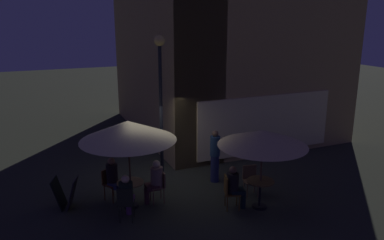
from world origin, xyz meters
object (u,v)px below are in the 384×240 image
object	(u,v)px
cafe_chair_0	(229,190)
cafe_chair_1	(250,177)
cafe_chair_4	(110,181)
patron_standing_4	(215,156)
menu_sandwich_board	(66,193)
patio_umbrella_1	(128,131)
patron_seated_2	(155,179)
street_lamp_near_corner	(160,87)
patron_seated_3	(114,177)
patio_umbrella_0	(263,138)
patron_seated_1	(126,194)
cafe_table_1	(131,189)
cafe_chair_3	(160,184)
cafe_table_0	(260,188)
patron_seated_0	(235,185)
cafe_chair_2	(126,201)

from	to	relation	value
cafe_chair_0	cafe_chair_1	distance (m)	1.11
cafe_chair_4	patron_standing_4	world-z (taller)	patron_standing_4
menu_sandwich_board	cafe_chair_4	size ratio (longest dim) A/B	0.94
patio_umbrella_1	patron_seated_2	size ratio (longest dim) A/B	2.03
street_lamp_near_corner	cafe_chair_0	world-z (taller)	street_lamp_near_corner
patio_umbrella_1	patron_seated_3	bearing A→B (deg)	121.74
street_lamp_near_corner	cafe_chair_0	bearing A→B (deg)	-61.53
patio_umbrella_0	patron_seated_1	bearing A→B (deg)	167.19
cafe_table_1	patio_umbrella_1	bearing A→B (deg)	180.00
cafe_chair_1	patron_standing_4	world-z (taller)	patron_standing_4
cafe_chair_0	cafe_chair_3	xyz separation A→B (m)	(-1.57, 1.11, -0.01)
cafe_table_0	patron_standing_4	bearing A→B (deg)	100.27
patio_umbrella_0	patron_standing_4	world-z (taller)	patio_umbrella_0
cafe_table_1	patron_seated_1	bearing A→B (deg)	-112.56
cafe_table_0	patron_seated_3	bearing A→B (deg)	151.16
cafe_chair_1	patron_seated_0	xyz separation A→B (m)	(-0.84, -0.57, 0.16)
cafe_chair_2	patron_seated_0	distance (m)	2.88
patron_standing_4	cafe_chair_1	bearing A→B (deg)	4.39
patio_umbrella_1	menu_sandwich_board	bearing A→B (deg)	159.56
patio_umbrella_0	patron_seated_2	xyz separation A→B (m)	(-2.51, 1.38, -1.27)
patron_seated_2	patio_umbrella_0	bearing A→B (deg)	153.03
cafe_chair_1	cafe_chair_4	distance (m)	3.99
street_lamp_near_corner	cafe_chair_3	bearing A→B (deg)	-112.24
menu_sandwich_board	patron_standing_4	distance (m)	4.47
street_lamp_near_corner	cafe_chair_2	xyz separation A→B (m)	(-1.54, -1.74, -2.49)
cafe_chair_2	patio_umbrella_0	bearing A→B (deg)	-78.04
patron_seated_1	patron_standing_4	size ratio (longest dim) A/B	0.74
cafe_chair_1	cafe_table_0	bearing A→B (deg)	-0.00
patron_seated_2	patron_seated_3	distance (m)	1.17
street_lamp_near_corner	patron_standing_4	xyz separation A→B (m)	(1.59, -0.38, -2.22)
cafe_chair_4	patron_seated_1	world-z (taller)	patron_seated_1
cafe_chair_0	patron_seated_2	distance (m)	2.04
patron_seated_2	cafe_table_0	bearing A→B (deg)	153.03
cafe_chair_1	patron_seated_1	xyz separation A→B (m)	(-3.62, -0.00, 0.17)
patron_seated_3	cafe_table_1	bearing A→B (deg)	0.00
menu_sandwich_board	patron_standing_4	xyz separation A→B (m)	(4.45, 0.01, 0.41)
cafe_table_1	menu_sandwich_board	bearing A→B (deg)	159.56
cafe_chair_2	cafe_chair_4	distance (m)	1.41
cafe_chair_3	cafe_table_0	bearing A→B (deg)	151.76
patio_umbrella_0	patron_seated_0	world-z (taller)	patio_umbrella_0
cafe_chair_4	patron_seated_0	world-z (taller)	patron_seated_0
cafe_table_1	patron_standing_4	xyz separation A→B (m)	(2.83, 0.61, 0.32)
patio_umbrella_0	cafe_chair_2	size ratio (longest dim) A/B	2.51
patron_seated_1	patron_seated_3	xyz separation A→B (m)	(-0.08, 1.16, 0.01)
cafe_chair_3	patron_seated_2	xyz separation A→B (m)	(-0.13, 0.00, 0.16)
cafe_chair_4	patron_seated_0	distance (m)	3.48
patron_seated_2	cafe_table_1	bearing A→B (deg)	-0.00
patron_seated_3	patron_seated_2	bearing A→B (deg)	29.17
cafe_table_0	patio_umbrella_0	size ratio (longest dim) A/B	0.33
cafe_table_0	patron_seated_1	bearing A→B (deg)	167.19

